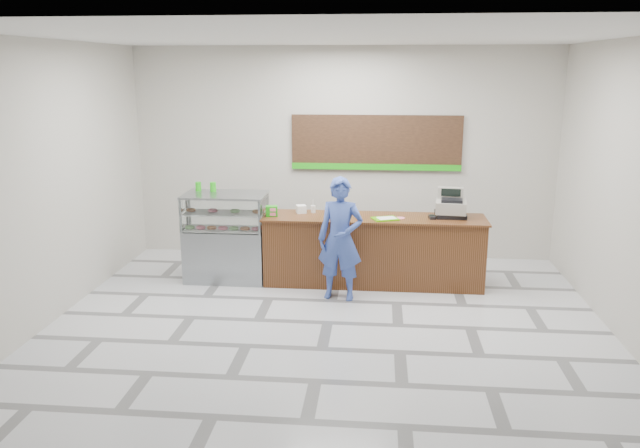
# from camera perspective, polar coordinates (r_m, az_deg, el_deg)

# --- Properties ---
(floor) EXTENTS (7.00, 7.00, 0.00)m
(floor) POSITION_cam_1_polar(r_m,az_deg,el_deg) (8.03, 0.70, -9.01)
(floor) COLOR silver
(floor) RESTS_ON ground
(back_wall) EXTENTS (7.00, 0.00, 7.00)m
(back_wall) POSITION_cam_1_polar(r_m,az_deg,el_deg) (10.47, 2.10, 6.42)
(back_wall) COLOR #BBB6AC
(back_wall) RESTS_ON floor
(ceiling) EXTENTS (7.00, 7.00, 0.00)m
(ceiling) POSITION_cam_1_polar(r_m,az_deg,el_deg) (7.39, 0.78, 16.81)
(ceiling) COLOR silver
(ceiling) RESTS_ON back_wall
(sales_counter) EXTENTS (3.26, 0.76, 1.03)m
(sales_counter) POSITION_cam_1_polar(r_m,az_deg,el_deg) (9.29, 4.89, -2.42)
(sales_counter) COLOR brown
(sales_counter) RESTS_ON floor
(display_case) EXTENTS (1.22, 0.72, 1.33)m
(display_case) POSITION_cam_1_polar(r_m,az_deg,el_deg) (9.52, -8.57, -1.12)
(display_case) COLOR gray
(display_case) RESTS_ON floor
(menu_board) EXTENTS (2.80, 0.06, 0.90)m
(menu_board) POSITION_cam_1_polar(r_m,az_deg,el_deg) (10.39, 5.15, 7.33)
(menu_board) COLOR black
(menu_board) RESTS_ON back_wall
(cash_register) EXTENTS (0.48, 0.50, 0.41)m
(cash_register) POSITION_cam_1_polar(r_m,az_deg,el_deg) (9.31, 11.87, 1.61)
(cash_register) COLOR black
(cash_register) RESTS_ON sales_counter
(card_terminal) EXTENTS (0.10, 0.18, 0.04)m
(card_terminal) POSITION_cam_1_polar(r_m,az_deg,el_deg) (9.15, 10.20, 0.62)
(card_terminal) COLOR black
(card_terminal) RESTS_ON sales_counter
(serving_tray) EXTENTS (0.43, 0.37, 0.02)m
(serving_tray) POSITION_cam_1_polar(r_m,az_deg,el_deg) (9.01, 5.99, 0.49)
(serving_tray) COLOR #4FB801
(serving_tray) RESTS_ON sales_counter
(napkin_box) EXTENTS (0.17, 0.17, 0.12)m
(napkin_box) POSITION_cam_1_polar(r_m,az_deg,el_deg) (9.35, -1.73, 1.37)
(napkin_box) COLOR white
(napkin_box) RESTS_ON sales_counter
(straw_cup) EXTENTS (0.07, 0.07, 0.11)m
(straw_cup) POSITION_cam_1_polar(r_m,az_deg,el_deg) (9.37, -0.62, 1.36)
(straw_cup) COLOR silver
(straw_cup) RESTS_ON sales_counter
(promo_box) EXTENTS (0.19, 0.14, 0.15)m
(promo_box) POSITION_cam_1_polar(r_m,az_deg,el_deg) (9.18, -4.44, 1.20)
(promo_box) COLOR #1FAF13
(promo_box) RESTS_ON sales_counter
(donut_decal) EXTENTS (0.15, 0.15, 0.00)m
(donut_decal) POSITION_cam_1_polar(r_m,az_deg,el_deg) (9.12, 7.30, 0.56)
(donut_decal) COLOR pink
(donut_decal) RESTS_ON sales_counter
(green_cup_left) EXTENTS (0.09, 0.09, 0.14)m
(green_cup_left) POSITION_cam_1_polar(r_m,az_deg,el_deg) (9.66, -11.07, 3.40)
(green_cup_left) COLOR #1FAF13
(green_cup_left) RESTS_ON display_case
(green_cup_right) EXTENTS (0.09, 0.09, 0.14)m
(green_cup_right) POSITION_cam_1_polar(r_m,az_deg,el_deg) (9.57, -9.75, 3.37)
(green_cup_right) COLOR #1FAF13
(green_cup_right) RESTS_ON display_case
(customer) EXTENTS (0.68, 0.49, 1.72)m
(customer) POSITION_cam_1_polar(r_m,az_deg,el_deg) (8.59, 1.87, -1.37)
(customer) COLOR #364EA4
(customer) RESTS_ON floor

